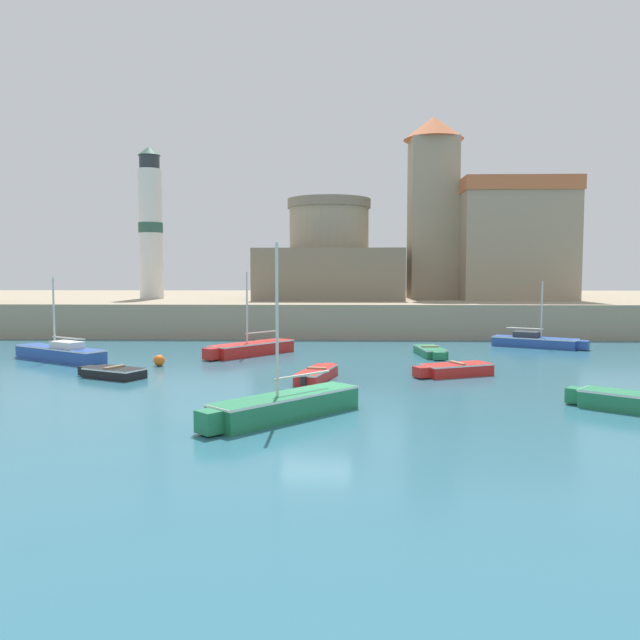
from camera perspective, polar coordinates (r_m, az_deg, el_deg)
ground_plane at (r=22.83m, az=-0.34°, el=-7.68°), size 200.00×200.00×0.00m
quay_seawall at (r=64.65m, az=0.92°, el=1.15°), size 120.00×40.00×2.52m
dinghy_black_1 at (r=30.01m, az=-18.45°, el=-4.54°), size 3.44×2.41×0.54m
dinghy_red_2 at (r=27.78m, az=-0.26°, el=-4.95°), size 1.91×4.22×0.59m
dinghy_green_3 at (r=36.49m, az=10.08°, el=-2.83°), size 1.57×4.05×0.58m
dinghy_red_4 at (r=29.68m, az=12.21°, el=-4.41°), size 3.90×2.48×0.63m
sailboat_green_5 at (r=20.55m, az=-3.31°, el=-7.77°), size 4.98×5.23×5.71m
sailboat_red_6 at (r=36.53m, az=-6.35°, el=-2.57°), size 4.79×5.54×4.84m
sailboat_blue_8 at (r=42.55m, az=19.15°, el=-1.83°), size 5.63×3.97×4.25m
sailboat_blue_9 at (r=36.68m, az=-22.72°, el=-2.77°), size 6.39×4.56×4.53m
mooring_buoy at (r=33.08m, az=-14.49°, el=-3.60°), size 0.58×0.58×0.58m
church at (r=59.93m, az=15.29°, el=7.46°), size 14.21×14.45×16.07m
fortress at (r=56.53m, az=0.83°, el=5.12°), size 12.53×12.53×8.89m
lighthouse at (r=58.49m, az=-15.23°, el=8.36°), size 2.16×2.16×13.53m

